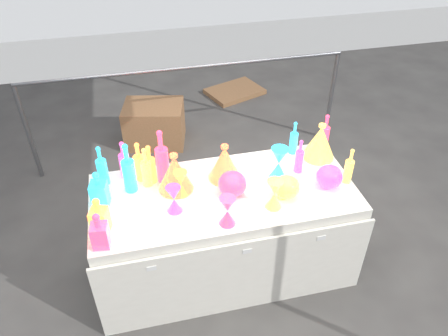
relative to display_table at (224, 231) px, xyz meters
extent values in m
plane|color=#5B5954|center=(0.00, 0.01, -0.37)|extent=(80.00, 80.00, 0.00)
cylinder|color=gray|center=(-1.50, 1.51, 0.83)|extent=(0.04, 0.04, 2.40)
cylinder|color=gray|center=(1.50, 1.51, 0.83)|extent=(0.04, 0.04, 2.40)
cylinder|color=gray|center=(0.00, 1.48, 0.63)|extent=(3.00, 0.04, 0.04)
cube|color=white|center=(0.00, 0.01, 0.00)|extent=(1.80, 0.80, 0.75)
cube|color=white|center=(0.00, -0.41, -0.04)|extent=(1.84, 0.02, 0.68)
cube|color=white|center=(-0.55, -0.42, 0.23)|extent=(0.06, 0.00, 0.03)
cube|color=white|center=(0.05, -0.42, 0.23)|extent=(0.06, 0.00, 0.03)
cube|color=white|center=(0.55, -0.42, 0.23)|extent=(0.06, 0.00, 0.03)
cube|color=#9E6E47|center=(-0.33, 1.85, -0.15)|extent=(0.70, 0.57, 0.45)
cube|color=#9E6E47|center=(0.78, 2.74, -0.35)|extent=(0.80, 0.69, 0.06)
camera|label=1|loc=(-0.51, -2.19, 2.31)|focal=35.00mm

